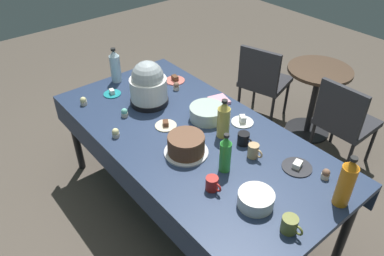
{
  "coord_description": "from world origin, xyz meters",
  "views": [
    {
      "loc": [
        1.6,
        -1.32,
        2.31
      ],
      "look_at": [
        0.0,
        0.0,
        0.8
      ],
      "focal_mm": 34.86,
      "sensor_mm": 36.0,
      "label": 1
    }
  ],
  "objects": [
    {
      "name": "cupcake_rose",
      "position": [
        -0.48,
        -0.25,
        0.78
      ],
      "size": [
        0.05,
        0.05,
        0.07
      ],
      "color": "beige",
      "rests_on": "potluck_table"
    },
    {
      "name": "glass_salad_bowl",
      "position": [
        -0.08,
        0.21,
        0.8
      ],
      "size": [
        0.26,
        0.26,
        0.1
      ],
      "primitive_type": "cylinder",
      "color": "#B2C6BC",
      "rests_on": "potluck_table"
    },
    {
      "name": "dessert_plate_cream",
      "position": [
        -0.19,
        -0.09,
        0.76
      ],
      "size": [
        0.16,
        0.16,
        0.04
      ],
      "color": "beige",
      "rests_on": "potluck_table"
    },
    {
      "name": "cupcake_cocoa",
      "position": [
        -0.73,
        0.19,
        0.78
      ],
      "size": [
        0.05,
        0.05,
        0.07
      ],
      "color": "beige",
      "rests_on": "potluck_table"
    },
    {
      "name": "paper_napkin_stack",
      "position": [
        -0.19,
        0.43,
        0.76
      ],
      "size": [
        0.17,
        0.17,
        0.02
      ],
      "primitive_type": "cube",
      "rotation": [
        0.0,
        0.0,
        -0.26
      ],
      "color": "pink",
      "rests_on": "potluck_table"
    },
    {
      "name": "soda_bottle_orange_juice",
      "position": [
        1.02,
        0.23,
        0.9
      ],
      "size": [
        0.09,
        0.09,
        0.33
      ],
      "color": "orange",
      "rests_on": "potluck_table"
    },
    {
      "name": "cupcake_lemon",
      "position": [
        -0.31,
        -0.43,
        0.78
      ],
      "size": [
        0.05,
        0.05,
        0.07
      ],
      "color": "beige",
      "rests_on": "potluck_table"
    },
    {
      "name": "round_cafe_table",
      "position": [
        -0.05,
        1.59,
        0.5
      ],
      "size": [
        0.6,
        0.6,
        0.72
      ],
      "color": "#473323",
      "rests_on": "ground"
    },
    {
      "name": "maroon_chair_left",
      "position": [
        -0.53,
        1.36,
        0.49
      ],
      "size": [
        0.55,
        0.55,
        0.85
      ],
      "color": "#333338",
      "rests_on": "ground"
    },
    {
      "name": "cupcake_berry",
      "position": [
        0.85,
        0.34,
        0.78
      ],
      "size": [
        0.05,
        0.05,
        0.07
      ],
      "color": "beige",
      "rests_on": "potluck_table"
    },
    {
      "name": "coffee_mug_red",
      "position": [
        0.49,
        -0.25,
        0.79
      ],
      "size": [
        0.11,
        0.07,
        0.09
      ],
      "color": "#B2231E",
      "rests_on": "potluck_table"
    },
    {
      "name": "dessert_plate_teal",
      "position": [
        -0.82,
        -0.16,
        0.76
      ],
      "size": [
        0.14,
        0.14,
        0.04
      ],
      "color": "teal",
      "rests_on": "potluck_table"
    },
    {
      "name": "dessert_plate_coral",
      "position": [
        -0.68,
        0.37,
        0.76
      ],
      "size": [
        0.17,
        0.17,
        0.05
      ],
      "color": "#E07266",
      "rests_on": "potluck_table"
    },
    {
      "name": "coffee_mug_black",
      "position": [
        0.31,
        0.19,
        0.79
      ],
      "size": [
        0.12,
        0.08,
        0.09
      ],
      "color": "black",
      "rests_on": "potluck_table"
    },
    {
      "name": "dessert_plate_charcoal",
      "position": [
        0.68,
        0.28,
        0.76
      ],
      "size": [
        0.19,
        0.19,
        0.04
      ],
      "color": "#2D2D33",
      "rests_on": "potluck_table"
    },
    {
      "name": "soda_bottle_ginger_ale",
      "position": [
        0.15,
        0.15,
        0.88
      ],
      "size": [
        0.09,
        0.09,
        0.29
      ],
      "color": "gold",
      "rests_on": "potluck_table"
    },
    {
      "name": "potluck_table",
      "position": [
        0.0,
        0.0,
        0.69
      ],
      "size": [
        2.2,
        1.1,
        0.75
      ],
      "color": "navy",
      "rests_on": "ground"
    },
    {
      "name": "frosted_layer_cake",
      "position": [
        0.14,
        -0.16,
        0.81
      ],
      "size": [
        0.29,
        0.29,
        0.13
      ],
      "color": "silver",
      "rests_on": "potluck_table"
    },
    {
      "name": "cupcake_mint",
      "position": [
        -0.55,
        0.29,
        0.78
      ],
      "size": [
        0.05,
        0.05,
        0.07
      ],
      "color": "beige",
      "rests_on": "potluck_table"
    },
    {
      "name": "coffee_mug_olive",
      "position": [
        0.96,
        -0.14,
        0.8
      ],
      "size": [
        0.13,
        0.09,
        0.09
      ],
      "color": "olive",
      "rests_on": "potluck_table"
    },
    {
      "name": "slow_cooker",
      "position": [
        -0.52,
        0.0,
        0.91
      ],
      "size": [
        0.3,
        0.3,
        0.35
      ],
      "color": "black",
      "rests_on": "potluck_table"
    },
    {
      "name": "ceramic_snack_bowl",
      "position": [
        0.73,
        -0.14,
        0.79
      ],
      "size": [
        0.2,
        0.2,
        0.08
      ],
      "primitive_type": "cylinder",
      "color": "silver",
      "rests_on": "potluck_table"
    },
    {
      "name": "cupcake_vanilla",
      "position": [
        -0.83,
        -0.41,
        0.78
      ],
      "size": [
        0.05,
        0.05,
        0.07
      ],
      "color": "beige",
      "rests_on": "potluck_table"
    },
    {
      "name": "soda_bottle_water",
      "position": [
        -1.0,
        -0.02,
        0.89
      ],
      "size": [
        0.09,
        0.09,
        0.3
      ],
      "color": "silver",
      "rests_on": "potluck_table"
    },
    {
      "name": "maroon_chair_right",
      "position": [
        0.4,
        1.36,
        0.49
      ],
      "size": [
        0.44,
        0.44,
        0.85
      ],
      "color": "#333338",
      "rests_on": "ground"
    },
    {
      "name": "dessert_plate_white",
      "position": [
        0.13,
        0.37,
        0.76
      ],
      "size": [
        0.16,
        0.16,
        0.06
      ],
      "color": "white",
      "rests_on": "potluck_table"
    },
    {
      "name": "ground",
      "position": [
        0.0,
        0.0,
        0.0
      ],
      "size": [
        9.0,
        9.0,
        0.0
      ],
      "primitive_type": "plane",
      "color": "brown"
    },
    {
      "name": "soda_bottle_lime_soda",
      "position": [
        0.41,
        -0.08,
        0.88
      ],
      "size": [
        0.07,
        0.07,
        0.27
      ],
      "color": "green",
      "rests_on": "potluck_table"
    },
    {
      "name": "coffee_mug_tan",
      "position": [
        0.44,
        0.15,
        0.8
      ],
      "size": [
        0.11,
        0.07,
        0.09
      ],
      "color": "tan",
      "rests_on": "potluck_table"
    }
  ]
}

